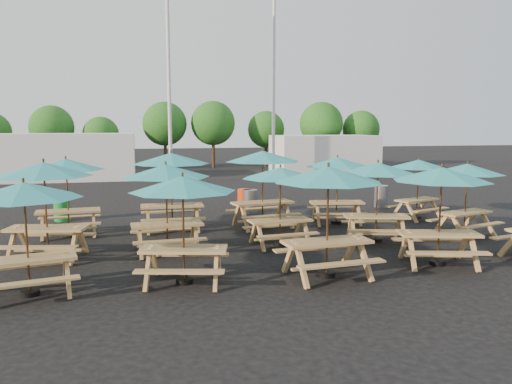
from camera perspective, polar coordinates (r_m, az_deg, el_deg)
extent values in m
plane|color=black|center=(15.09, 1.30, -4.87)|extent=(120.00, 120.00, 0.00)
cube|color=tan|center=(10.57, -24.61, -7.00)|extent=(1.84, 1.01, 0.06)
cube|color=tan|center=(10.03, -24.50, -9.43)|extent=(1.75, 0.59, 0.04)
cube|color=tan|center=(11.26, -24.55, -7.61)|extent=(1.75, 0.59, 0.04)
cylinder|color=black|center=(10.75, -24.41, -10.45)|extent=(0.35, 0.35, 0.10)
cylinder|color=brown|center=(10.48, -24.73, -4.90)|extent=(0.04, 0.04, 2.22)
cone|color=teal|center=(10.33, -25.01, 0.19)|extent=(2.54, 2.54, 0.31)
cube|color=tan|center=(13.19, -22.77, -3.84)|extent=(2.00, 1.11, 0.06)
cube|color=tan|center=(12.62, -23.85, -5.80)|extent=(1.90, 0.65, 0.04)
cube|color=tan|center=(13.88, -21.67, -4.52)|extent=(1.90, 0.65, 0.04)
cylinder|color=black|center=(13.34, -22.61, -6.89)|extent=(0.38, 0.38, 0.10)
cylinder|color=brown|center=(13.11, -22.87, -2.00)|extent=(0.05, 0.05, 2.41)
cone|color=teal|center=(13.00, -23.10, 2.42)|extent=(2.76, 2.76, 0.34)
cube|color=tan|center=(15.79, -20.66, -2.05)|extent=(1.87, 0.86, 0.06)
cube|color=tan|center=(15.19, -20.71, -3.54)|extent=(1.83, 0.41, 0.04)
cube|color=tan|center=(16.49, -20.52, -2.68)|extent=(1.83, 0.41, 0.04)
cylinder|color=black|center=(15.92, -20.54, -4.52)|extent=(0.36, 0.36, 0.10)
cylinder|color=brown|center=(15.73, -20.73, -0.57)|extent=(0.04, 0.04, 2.32)
cone|color=teal|center=(15.63, -20.89, 2.98)|extent=(2.43, 2.43, 0.32)
cube|color=tan|center=(10.46, -8.25, -6.47)|extent=(1.88, 1.08, 0.06)
cube|color=tan|center=(9.91, -8.78, -8.97)|extent=(1.78, 0.65, 0.04)
cube|color=tan|center=(11.15, -7.72, -7.09)|extent=(1.78, 0.65, 0.04)
cylinder|color=black|center=(10.64, -8.18, -10.01)|extent=(0.35, 0.35, 0.10)
cylinder|color=brown|center=(10.37, -8.29, -4.31)|extent=(0.04, 0.04, 2.26)
cone|color=teal|center=(10.22, -8.39, 0.93)|extent=(2.63, 2.63, 0.31)
cube|color=tan|center=(13.03, -10.12, -3.66)|extent=(1.84, 0.80, 0.06)
cube|color=tan|center=(12.44, -9.74, -5.55)|extent=(1.81, 0.35, 0.04)
cube|color=tan|center=(13.73, -10.40, -4.33)|extent=(1.81, 0.35, 0.04)
cylinder|color=black|center=(13.18, -10.05, -6.61)|extent=(0.36, 0.36, 0.10)
cylinder|color=brown|center=(12.95, -10.16, -1.88)|extent=(0.04, 0.04, 2.30)
cone|color=teal|center=(12.83, -10.26, 2.40)|extent=(2.35, 2.35, 0.32)
cube|color=tan|center=(15.74, -9.57, -1.54)|extent=(1.93, 0.77, 0.06)
cube|color=tan|center=(15.10, -9.41, -3.11)|extent=(1.92, 0.29, 0.04)
cube|color=tan|center=(16.49, -9.66, -2.22)|extent=(1.92, 0.29, 0.04)
cylinder|color=black|center=(15.88, -9.51, -4.16)|extent=(0.38, 0.38, 0.11)
cylinder|color=brown|center=(15.68, -9.60, 0.03)|extent=(0.05, 0.05, 2.45)
cone|color=teal|center=(15.58, -9.69, 3.80)|extent=(2.40, 2.40, 0.34)
cube|color=tan|center=(10.87, 8.12, -5.64)|extent=(1.95, 0.91, 0.06)
cube|color=tan|center=(10.35, 9.81, -8.10)|extent=(1.91, 0.43, 0.04)
cube|color=tan|center=(11.55, 6.55, -6.39)|extent=(1.91, 0.43, 0.04)
cylinder|color=black|center=(11.06, 8.05, -9.31)|extent=(0.38, 0.38, 0.11)
cylinder|color=brown|center=(10.78, 8.16, -3.41)|extent=(0.05, 0.05, 2.42)
cone|color=teal|center=(10.64, 8.27, 2.00)|extent=(2.54, 2.54, 0.34)
cube|color=tan|center=(13.59, 2.77, -3.27)|extent=(1.75, 0.82, 0.06)
cube|color=tan|center=(13.08, 3.76, -4.93)|extent=(1.71, 0.40, 0.04)
cube|color=tan|center=(14.21, 1.84, -3.91)|extent=(1.71, 0.40, 0.04)
cylinder|color=black|center=(13.73, 2.75, -5.93)|extent=(0.34, 0.34, 0.09)
cylinder|color=brown|center=(13.52, 2.78, -1.66)|extent=(0.04, 0.04, 2.17)
cone|color=teal|center=(13.41, 2.80, 2.20)|extent=(2.29, 2.29, 0.30)
cube|color=tan|center=(16.03, 0.75, -1.22)|extent=(2.05, 1.10, 0.06)
cube|color=tan|center=(15.45, 1.84, -2.74)|extent=(1.97, 0.62, 0.04)
cube|color=tan|center=(16.73, -0.26, -1.94)|extent=(1.97, 0.62, 0.04)
cylinder|color=black|center=(16.17, 0.75, -3.84)|extent=(0.39, 0.39, 0.11)
cylinder|color=brown|center=(15.97, 0.75, 0.35)|extent=(0.05, 0.05, 2.49)
cone|color=teal|center=(15.88, 0.76, 4.11)|extent=(2.80, 2.80, 0.35)
cube|color=tan|center=(12.45, 20.18, -4.49)|extent=(1.94, 1.13, 0.06)
cube|color=tan|center=(11.90, 21.17, -6.53)|extent=(1.83, 0.69, 0.04)
cube|color=tan|center=(13.13, 19.17, -5.15)|extent=(1.83, 0.69, 0.04)
cylinder|color=black|center=(12.61, 20.04, -7.60)|extent=(0.36, 0.36, 0.10)
cylinder|color=brown|center=(12.37, 20.27, -2.61)|extent=(0.04, 0.04, 2.33)
cone|color=teal|center=(12.25, 20.48, 1.92)|extent=(2.73, 2.73, 0.32)
cube|color=tan|center=(14.45, 13.59, -2.70)|extent=(1.89, 1.12, 0.06)
cube|color=tan|center=(13.88, 14.10, -4.33)|extent=(1.77, 0.69, 0.04)
cube|color=tan|center=(15.13, 13.05, -3.33)|extent=(1.77, 0.69, 0.04)
cylinder|color=black|center=(14.59, 13.51, -5.32)|extent=(0.35, 0.35, 0.10)
cylinder|color=brown|center=(14.39, 13.64, -1.12)|extent=(0.04, 0.04, 2.26)
cone|color=teal|center=(14.28, 13.76, 2.66)|extent=(2.67, 2.67, 0.31)
cube|color=tan|center=(16.84, 9.21, -1.17)|extent=(1.85, 0.98, 0.06)
cube|color=tan|center=(16.27, 9.67, -2.50)|extent=(1.77, 0.54, 0.04)
cube|color=tan|center=(17.51, 8.74, -1.77)|extent=(1.77, 0.54, 0.04)
cylinder|color=black|center=(16.96, 9.16, -3.42)|extent=(0.35, 0.35, 0.10)
cylinder|color=brown|center=(16.79, 9.23, 0.18)|extent=(0.04, 0.04, 2.24)
cone|color=teal|center=(16.69, 9.30, 3.40)|extent=(2.51, 2.51, 0.31)
cube|color=tan|center=(16.05, 22.77, -2.18)|extent=(1.82, 1.13, 0.06)
cube|color=tan|center=(15.74, 24.53, -3.47)|extent=(1.69, 0.73, 0.04)
cube|color=tan|center=(16.47, 20.99, -2.82)|extent=(1.69, 0.73, 0.04)
cylinder|color=black|center=(16.17, 22.65, -4.45)|extent=(0.34, 0.34, 0.09)
cylinder|color=brown|center=(16.00, 22.84, -0.81)|extent=(0.04, 0.04, 2.17)
cone|color=teal|center=(15.90, 23.01, 2.45)|extent=(2.63, 2.63, 0.30)
cube|color=tan|center=(18.40, 17.94, -0.85)|extent=(1.77, 1.16, 0.05)
cube|color=tan|center=(18.07, 19.38, -1.91)|extent=(1.63, 0.77, 0.04)
cube|color=tan|center=(18.82, 16.49, -1.43)|extent=(1.63, 0.77, 0.04)
cylinder|color=black|center=(18.50, 17.86, -2.78)|extent=(0.33, 0.33, 0.09)
cylinder|color=brown|center=(18.35, 17.99, 0.31)|extent=(0.04, 0.04, 2.10)
cone|color=teal|center=(18.27, 18.10, 3.07)|extent=(2.60, 2.60, 0.29)
cylinder|color=#198930|center=(18.43, -21.29, -1.74)|extent=(0.54, 0.54, 0.87)
cylinder|color=red|center=(18.94, -1.30, -0.98)|extent=(0.54, 0.54, 0.87)
cylinder|color=gray|center=(18.75, -0.65, -1.07)|extent=(0.54, 0.54, 0.87)
cylinder|color=gray|center=(20.71, 14.11, -0.47)|extent=(0.54, 0.54, 0.87)
cylinder|color=silver|center=(28.45, -9.94, 12.99)|extent=(0.20, 0.20, 12.00)
cylinder|color=silver|center=(31.48, 2.04, 12.56)|extent=(0.20, 0.20, 12.00)
cube|color=silver|center=(32.61, -20.76, 3.81)|extent=(8.00, 4.00, 2.80)
cube|color=silver|center=(35.66, 7.75, 4.35)|extent=(7.00, 4.00, 2.60)
cylinder|color=#382314|center=(38.71, -22.16, 3.77)|extent=(0.24, 0.24, 2.14)
sphere|color=#1E5919|center=(38.65, -22.32, 6.86)|extent=(3.11, 3.11, 3.11)
cylinder|color=#382314|center=(38.09, -17.21, 3.67)|extent=(0.24, 0.24, 1.78)
sphere|color=#1E5919|center=(38.03, -17.31, 6.29)|extent=(2.59, 2.59, 2.59)
cylinder|color=#382314|center=(39.09, -10.31, 4.36)|extent=(0.24, 0.24, 2.31)
sphere|color=#1E5919|center=(39.04, -10.39, 7.67)|extent=(3.36, 3.36, 3.36)
cylinder|color=#382314|center=(38.99, -4.89, 4.47)|extent=(0.24, 0.24, 2.35)
sphere|color=#1E5919|center=(38.93, -4.93, 7.84)|extent=(3.41, 3.41, 3.41)
cylinder|color=#382314|center=(40.25, 1.15, 4.36)|extent=(0.24, 0.24, 2.02)
sphere|color=#1E5919|center=(40.19, 1.16, 7.17)|extent=(2.94, 2.94, 2.94)
cylinder|color=#382314|center=(39.74, 7.42, 4.48)|extent=(0.24, 0.24, 2.32)
sphere|color=#1E5919|center=(39.68, 7.47, 7.76)|extent=(3.38, 3.38, 3.38)
cylinder|color=#382314|center=(41.08, 11.85, 4.28)|extent=(0.24, 0.24, 2.03)
sphere|color=#1E5919|center=(41.02, 11.92, 7.04)|extent=(2.95, 2.95, 2.95)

